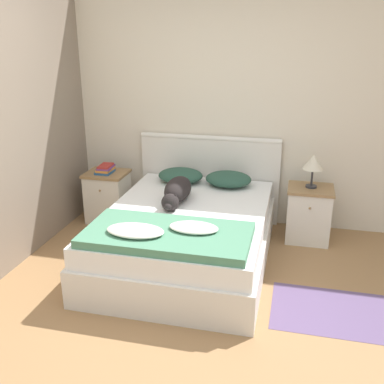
{
  "coord_description": "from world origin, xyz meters",
  "views": [
    {
      "loc": [
        0.85,
        -2.59,
        2.02
      ],
      "look_at": [
        -0.06,
        1.24,
        0.6
      ],
      "focal_mm": 42.0,
      "sensor_mm": 36.0,
      "label": 1
    }
  ],
  "objects": [
    {
      "name": "pillow_left",
      "position": [
        -0.32,
        1.79,
        0.58
      ],
      "size": [
        0.47,
        0.4,
        0.14
      ],
      "color": "#284C3D",
      "rests_on": "bed"
    },
    {
      "name": "rug",
      "position": [
        1.34,
        0.49,
        0.0
      ],
      "size": [
        1.15,
        0.65,
        0.0
      ],
      "color": "#604C75",
      "rests_on": "ground_plane"
    },
    {
      "name": "bed",
      "position": [
        -0.06,
        1.04,
        0.25
      ],
      "size": [
        1.46,
        1.99,
        0.5
      ],
      "color": "silver",
      "rests_on": "ground_plane"
    },
    {
      "name": "quilt",
      "position": [
        -0.07,
        0.42,
        0.55
      ],
      "size": [
        1.28,
        0.66,
        0.12
      ],
      "color": "#4C8466",
      "rests_on": "bed"
    },
    {
      "name": "wall_back",
      "position": [
        0.0,
        2.13,
        1.27
      ],
      "size": [
        9.0,
        0.06,
        2.55
      ],
      "color": "beige",
      "rests_on": "ground_plane"
    },
    {
      "name": "book_stack",
      "position": [
        -1.15,
        1.74,
        0.6
      ],
      "size": [
        0.17,
        0.24,
        0.09
      ],
      "color": "#285689",
      "rests_on": "nightstand_left"
    },
    {
      "name": "wall_side_left",
      "position": [
        -1.57,
        1.05,
        1.27
      ],
      "size": [
        0.06,
        3.1,
        2.55
      ],
      "color": "gray",
      "rests_on": "ground_plane"
    },
    {
      "name": "headboard",
      "position": [
        -0.06,
        2.06,
        0.5
      ],
      "size": [
        1.54,
        0.06,
        0.96
      ],
      "color": "silver",
      "rests_on": "ground_plane"
    },
    {
      "name": "dog",
      "position": [
        -0.2,
        1.22,
        0.61
      ],
      "size": [
        0.23,
        0.68,
        0.22
      ],
      "color": "black",
      "rests_on": "bed"
    },
    {
      "name": "pillow_right",
      "position": [
        0.19,
        1.79,
        0.58
      ],
      "size": [
        0.47,
        0.4,
        0.14
      ],
      "color": "#284C3D",
      "rests_on": "bed"
    },
    {
      "name": "ground_plane",
      "position": [
        0.0,
        0.0,
        0.0
      ],
      "size": [
        16.0,
        16.0,
        0.0
      ],
      "primitive_type": "plane",
      "color": "#997047"
    },
    {
      "name": "nightstand_left",
      "position": [
        -1.15,
        1.75,
        0.28
      ],
      "size": [
        0.45,
        0.4,
        0.56
      ],
      "color": "silver",
      "rests_on": "ground_plane"
    },
    {
      "name": "table_lamp",
      "position": [
        1.03,
        1.76,
        0.81
      ],
      "size": [
        0.2,
        0.2,
        0.33
      ],
      "color": "#2D2D33",
      "rests_on": "nightstand_right"
    },
    {
      "name": "nightstand_right",
      "position": [
        1.03,
        1.75,
        0.28
      ],
      "size": [
        0.45,
        0.4,
        0.56
      ],
      "color": "silver",
      "rests_on": "ground_plane"
    }
  ]
}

